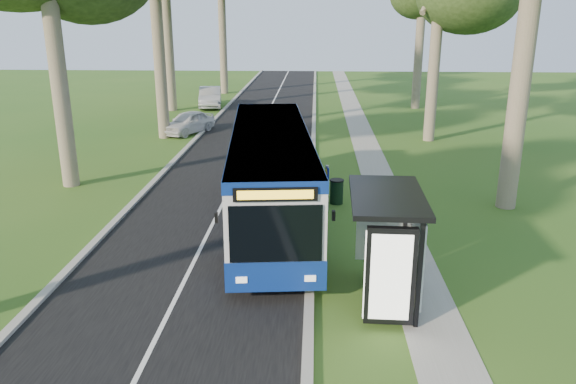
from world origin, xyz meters
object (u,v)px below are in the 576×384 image
(bus_shelter, at_px, (394,232))
(litter_bin, at_px, (337,191))
(car_white, at_px, (188,122))
(bus, at_px, (271,175))
(car_silver, at_px, (210,97))
(bus_stop_sign, at_px, (327,200))

(bus_shelter, distance_m, litter_bin, 8.38)
(bus_shelter, distance_m, car_white, 23.65)
(bus, height_order, car_silver, bus)
(bus_shelter, relative_size, car_white, 0.84)
(bus_shelter, bearing_deg, bus, 121.56)
(bus, bearing_deg, car_silver, 99.31)
(bus_stop_sign, height_order, litter_bin, bus_stop_sign)
(litter_bin, relative_size, car_silver, 0.20)
(bus_stop_sign, relative_size, car_white, 0.70)
(bus_shelter, xyz_separation_m, litter_bin, (-1.09, 8.17, -1.54))
(bus, relative_size, car_white, 3.12)
(litter_bin, distance_m, car_silver, 25.42)
(bus, xyz_separation_m, bus_shelter, (3.51, -6.11, 0.33))
(bus, bearing_deg, litter_bin, 34.68)
(car_white, bearing_deg, car_silver, 117.62)
(bus, height_order, bus_stop_sign, bus)
(litter_bin, xyz_separation_m, car_white, (-8.81, 13.27, 0.20))
(bus_shelter, relative_size, litter_bin, 3.49)
(bus_shelter, xyz_separation_m, car_white, (-9.89, 21.44, -1.35))
(bus_shelter, bearing_deg, car_white, 116.44)
(bus_stop_sign, distance_m, car_silver, 29.85)
(car_white, height_order, car_silver, car_silver)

